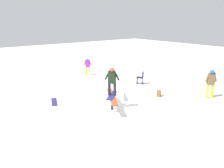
# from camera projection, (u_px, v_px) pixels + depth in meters

# --- Properties ---
(ground_plane) EXTENTS (60.00, 60.00, 0.00)m
(ground_plane) POSITION_uv_depth(u_px,v_px,m) (112.00, 109.00, 10.78)
(ground_plane) COLOR white
(rail_feature) EXTENTS (2.17, 1.46, 0.71)m
(rail_feature) POSITION_uv_depth(u_px,v_px,m) (112.00, 98.00, 10.61)
(rail_feature) COLOR black
(rail_feature) RESTS_ON ground
(snow_kicker_ramp) EXTENTS (2.32, 2.21, 0.48)m
(snow_kicker_ramp) POSITION_uv_depth(u_px,v_px,m) (108.00, 93.00, 12.47)
(snow_kicker_ramp) COLOR white
(snow_kicker_ramp) RESTS_ON ground
(main_rider_on_rail) EXTENTS (1.04, 1.19, 1.41)m
(main_rider_on_rail) POSITION_uv_depth(u_px,v_px,m) (112.00, 82.00, 10.38)
(main_rider_on_rail) COLOR navy
(main_rider_on_rail) RESTS_ON rail_feature
(bystander_purple) EXTENTS (0.47, 0.51, 1.39)m
(bystander_purple) POSITION_uv_depth(u_px,v_px,m) (88.00, 66.00, 17.18)
(bystander_purple) COLOR gold
(bystander_purple) RESTS_ON ground
(bystander_brown) EXTENTS (0.45, 0.65, 1.63)m
(bystander_brown) POSITION_uv_depth(u_px,v_px,m) (211.00, 82.00, 12.13)
(bystander_brown) COLOR yellow
(bystander_brown) RESTS_ON ground
(loose_snowboard_navy) EXTENTS (1.26, 0.70, 0.02)m
(loose_snowboard_navy) POSITION_uv_depth(u_px,v_px,m) (54.00, 102.00, 11.76)
(loose_snowboard_navy) COLOR navy
(loose_snowboard_navy) RESTS_ON ground
(folding_chair) EXTENTS (0.61, 0.61, 0.88)m
(folding_chair) POSITION_uv_depth(u_px,v_px,m) (141.00, 78.00, 14.94)
(folding_chair) COLOR #3F3F44
(folding_chair) RESTS_ON ground
(backpack_on_snow) EXTENTS (0.34, 0.37, 0.34)m
(backpack_on_snow) POSITION_uv_depth(u_px,v_px,m) (159.00, 94.00, 12.59)
(backpack_on_snow) COLOR brown
(backpack_on_snow) RESTS_ON ground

